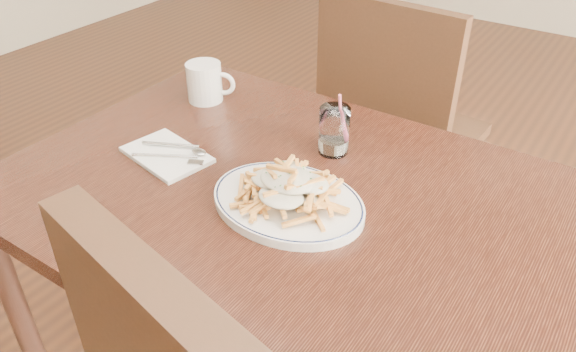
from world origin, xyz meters
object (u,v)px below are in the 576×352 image
Objects in this scene: water_glass at (334,133)px; fries_plate at (288,202)px; chair_far at (394,122)px; coffee_mug at (205,82)px; loaded_fries at (288,184)px; table at (302,227)px.

fries_plate is at bearing -82.37° from water_glass.
chair_far is 7.85× the size of coffee_mug.
water_glass is (-0.03, 0.22, 0.04)m from fries_plate.
loaded_fries is 0.22m from water_glass.
table is at bearing -26.47° from coffee_mug.
chair_far is 6.58× the size of water_glass.
fries_plate is 2.57× the size of coffee_mug.
coffee_mug is at bearing 174.52° from water_glass.
water_glass is at bearing 100.32° from table.
chair_far is at bearing 99.71° from table.
chair_far reaches higher than water_glass.
coffee_mug is (-0.39, 0.04, 0.00)m from water_glass.
loaded_fries is (0.13, -0.79, 0.27)m from chair_far.
water_glass is at bearing -80.47° from chair_far.
table is 9.99× the size of coffee_mug.
chair_far reaches higher than coffee_mug.
water_glass is 0.39m from coffee_mug.
table is at bearing -80.29° from chair_far.
chair_far reaches higher than table.
water_glass is (-0.03, 0.22, -0.01)m from loaded_fries.
loaded_fries is at bearing -31.32° from coffee_mug.
coffee_mug is (-0.42, 0.26, -0.00)m from loaded_fries.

